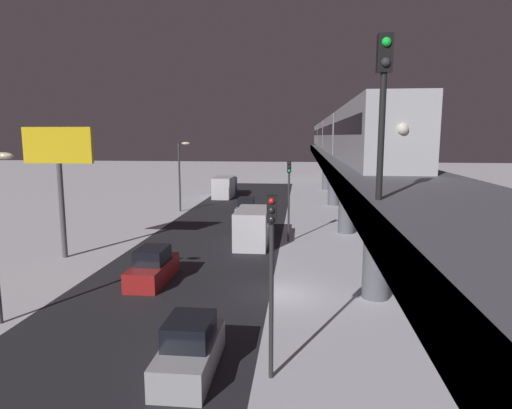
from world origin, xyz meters
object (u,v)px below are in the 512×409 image
Objects in this scene: sedan_silver_2 at (190,350)px; traffic_light_near at (271,261)px; sedan_red at (153,268)px; box_truck at (254,225)px; commercial_billboard at (59,158)px; subway_train at (335,134)px; delivery_van at (225,187)px; traffic_light_mid at (289,189)px; sedan_silver at (246,209)px; rail_signal at (383,88)px.

traffic_light_near is at bearing -2.97° from sedan_silver_2.
box_truck is (-4.80, -10.02, 0.55)m from sedan_red.
commercial_billboard reaches higher than box_truck.
subway_train is 10.01× the size of delivery_van.
delivery_van is (6.60, -45.53, 0.55)m from sedan_silver_2.
subway_train is at bearing -127.01° from commercial_billboard.
traffic_light_near is 1.00× the size of traffic_light_mid.
traffic_light_mid is (-2.70, -0.44, 2.85)m from box_truck.
traffic_light_mid reaches higher than sedan_silver.
rail_signal is 0.94× the size of sedan_silver.
sedan_red is at bearing 68.27° from subway_train.
traffic_light_mid is (-2.90, -20.00, 3.40)m from sedan_silver_2.
sedan_red is 10.59m from sedan_silver_2.
traffic_light_near is at bearing -46.39° from rail_signal.
traffic_light_mid is at bearing -125.64° from sedan_red.
traffic_light_near is (-9.50, 45.68, 2.85)m from delivery_van.
commercial_billboard is (12.36, -13.88, 6.03)m from sedan_silver_2.
box_truck is at bearing -79.82° from sedan_silver.
rail_signal is 0.54× the size of delivery_van.
subway_train is 15.44× the size of sedan_red.
commercial_billboard reaches higher than sedan_silver.
sedan_red is (10.39, -12.73, -8.67)m from rail_signal.
sedan_silver is 0.67× the size of traffic_light_mid.
sedan_silver_2 is 4.47m from traffic_light_near.
traffic_light_near is at bearing -81.34° from sedan_silver.
subway_train reaches higher than commercial_billboard.
sedan_red is 13.31m from traffic_light_mid.
rail_signal is 0.83× the size of sedan_red.
subway_train reaches higher than sedan_silver_2.
sedan_silver is 30.75m from sedan_silver_2.
sedan_silver is at bearing -66.28° from traffic_light_mid.
rail_signal is 0.62× the size of traffic_light_near.
rail_signal is (1.98, 43.77, 0.95)m from subway_train.
traffic_light_near is (-2.70, 19.71, 2.85)m from box_truck.
traffic_light_near is 0.72× the size of commercial_billboard.
box_truck is (-2.00, 11.14, 0.55)m from sedan_silver.
rail_signal is at bearing 129.23° from sedan_red.
sedan_silver_2 is at bearing 89.41° from box_truck.
sedan_silver_2 is (7.77, 40.59, -7.72)m from subway_train.
box_truck is (-0.20, -19.56, 0.55)m from sedan_silver_2.
traffic_light_mid reaches higher than sedan_red.
commercial_billboard is (15.26, -14.03, 2.63)m from traffic_light_near.
rail_signal reaches higher than subway_train.
traffic_light_mid is at bearing -90.00° from traffic_light_near.
traffic_light_near is at bearing 97.80° from box_truck.
sedan_red is at bearing 64.40° from box_truck.
traffic_light_mid is at bearing 81.75° from sedan_silver_2.
delivery_van is (2.00, -35.99, 0.55)m from sedan_red.
rail_signal reaches higher than box_truck.
sedan_silver is (7.59, -33.89, -8.67)m from rail_signal.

